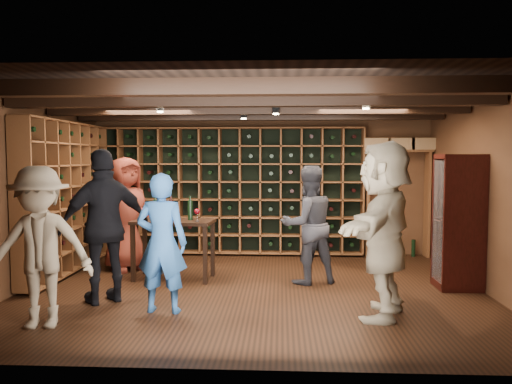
{
  "coord_description": "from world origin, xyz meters",
  "views": [
    {
      "loc": [
        0.37,
        -6.46,
        1.74
      ],
      "look_at": [
        0.04,
        0.2,
        1.28
      ],
      "focal_mm": 35.0,
      "sensor_mm": 36.0,
      "label": 1
    }
  ],
  "objects_px": {
    "man_blue_shirt": "(162,243)",
    "guest_woman_black": "(105,226)",
    "guest_khaki": "(39,247)",
    "tasting_table": "(173,227)",
    "guest_beige": "(384,229)",
    "man_grey_suit": "(308,225)",
    "display_cabinet": "(458,224)",
    "guest_red_floral": "(126,214)"
  },
  "relations": [
    {
      "from": "man_blue_shirt",
      "to": "guest_woman_black",
      "type": "relative_size",
      "value": 0.85
    },
    {
      "from": "guest_khaki",
      "to": "tasting_table",
      "type": "height_order",
      "value": "guest_khaki"
    },
    {
      "from": "guest_beige",
      "to": "man_grey_suit",
      "type": "bearing_deg",
      "value": -130.08
    },
    {
      "from": "guest_khaki",
      "to": "guest_beige",
      "type": "distance_m",
      "value": 3.62
    },
    {
      "from": "display_cabinet",
      "to": "man_blue_shirt",
      "type": "bearing_deg",
      "value": -161.82
    },
    {
      "from": "guest_beige",
      "to": "tasting_table",
      "type": "distance_m",
      "value": 3.07
    },
    {
      "from": "guest_woman_black",
      "to": "man_grey_suit",
      "type": "bearing_deg",
      "value": 164.93
    },
    {
      "from": "man_grey_suit",
      "to": "guest_woman_black",
      "type": "bearing_deg",
      "value": 2.32
    },
    {
      "from": "guest_red_floral",
      "to": "guest_beige",
      "type": "distance_m",
      "value": 4.08
    },
    {
      "from": "man_grey_suit",
      "to": "guest_khaki",
      "type": "relative_size",
      "value": 0.98
    },
    {
      "from": "display_cabinet",
      "to": "man_grey_suit",
      "type": "height_order",
      "value": "display_cabinet"
    },
    {
      "from": "display_cabinet",
      "to": "tasting_table",
      "type": "xyz_separation_m",
      "value": [
        -3.87,
        0.31,
        -0.1
      ]
    },
    {
      "from": "guest_khaki",
      "to": "guest_beige",
      "type": "height_order",
      "value": "guest_beige"
    },
    {
      "from": "guest_red_floral",
      "to": "tasting_table",
      "type": "distance_m",
      "value": 1.02
    },
    {
      "from": "display_cabinet",
      "to": "guest_woman_black",
      "type": "bearing_deg",
      "value": -169.0
    },
    {
      "from": "man_blue_shirt",
      "to": "tasting_table",
      "type": "bearing_deg",
      "value": -79.5
    },
    {
      "from": "man_grey_suit",
      "to": "tasting_table",
      "type": "xyz_separation_m",
      "value": [
        -1.91,
        0.13,
        -0.06
      ]
    },
    {
      "from": "display_cabinet",
      "to": "tasting_table",
      "type": "relative_size",
      "value": 1.5
    },
    {
      "from": "guest_red_floral",
      "to": "tasting_table",
      "type": "bearing_deg",
      "value": -80.03
    },
    {
      "from": "guest_beige",
      "to": "tasting_table",
      "type": "bearing_deg",
      "value": -98.08
    },
    {
      "from": "man_blue_shirt",
      "to": "guest_khaki",
      "type": "height_order",
      "value": "guest_khaki"
    },
    {
      "from": "guest_woman_black",
      "to": "guest_beige",
      "type": "bearing_deg",
      "value": 135.54
    },
    {
      "from": "tasting_table",
      "to": "man_grey_suit",
      "type": "bearing_deg",
      "value": 0.86
    },
    {
      "from": "man_grey_suit",
      "to": "tasting_table",
      "type": "distance_m",
      "value": 1.91
    },
    {
      "from": "guest_red_floral",
      "to": "tasting_table",
      "type": "height_order",
      "value": "guest_red_floral"
    },
    {
      "from": "display_cabinet",
      "to": "guest_woman_black",
      "type": "height_order",
      "value": "guest_woman_black"
    },
    {
      "from": "guest_red_floral",
      "to": "guest_khaki",
      "type": "relative_size",
      "value": 1.05
    },
    {
      "from": "man_blue_shirt",
      "to": "guest_khaki",
      "type": "bearing_deg",
      "value": 28.68
    },
    {
      "from": "guest_red_floral",
      "to": "guest_woman_black",
      "type": "xyz_separation_m",
      "value": [
        0.29,
        -1.72,
        0.05
      ]
    },
    {
      "from": "display_cabinet",
      "to": "man_blue_shirt",
      "type": "distance_m",
      "value": 3.86
    },
    {
      "from": "tasting_table",
      "to": "guest_khaki",
      "type": "bearing_deg",
      "value": -109.44
    },
    {
      "from": "man_grey_suit",
      "to": "guest_woman_black",
      "type": "xyz_separation_m",
      "value": [
        -2.47,
        -1.04,
        0.11
      ]
    },
    {
      "from": "guest_khaki",
      "to": "tasting_table",
      "type": "distance_m",
      "value": 2.26
    },
    {
      "from": "guest_woman_black",
      "to": "guest_khaki",
      "type": "distance_m",
      "value": 0.97
    },
    {
      "from": "man_grey_suit",
      "to": "guest_beige",
      "type": "bearing_deg",
      "value": 97.33
    },
    {
      "from": "guest_woman_black",
      "to": "man_blue_shirt",
      "type": "bearing_deg",
      "value": 117.86
    },
    {
      "from": "man_grey_suit",
      "to": "guest_beige",
      "type": "distance_m",
      "value": 1.6
    },
    {
      "from": "display_cabinet",
      "to": "tasting_table",
      "type": "height_order",
      "value": "display_cabinet"
    },
    {
      "from": "guest_khaki",
      "to": "guest_red_floral",
      "type": "bearing_deg",
      "value": 79.09
    },
    {
      "from": "display_cabinet",
      "to": "man_grey_suit",
      "type": "xyz_separation_m",
      "value": [
        -1.96,
        0.18,
        -0.04
      ]
    },
    {
      "from": "guest_red_floral",
      "to": "display_cabinet",
      "type": "bearing_deg",
      "value": -57.69
    },
    {
      "from": "guest_woman_black",
      "to": "guest_red_floral",
      "type": "bearing_deg",
      "value": -118.36
    }
  ]
}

